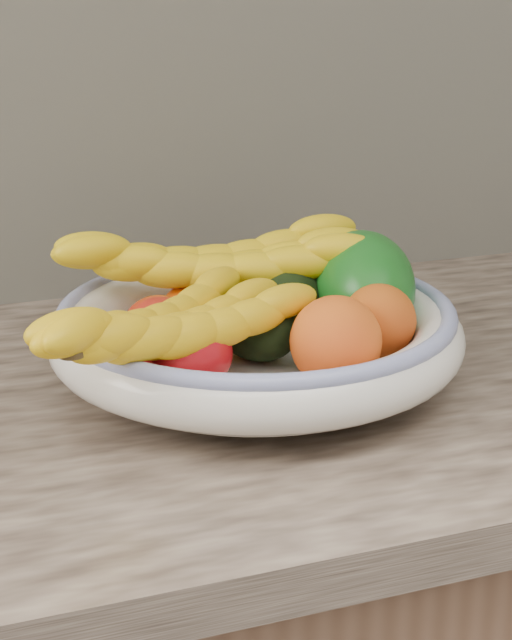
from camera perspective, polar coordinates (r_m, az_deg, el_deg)
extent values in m
cube|color=tan|center=(0.97, -0.40, -4.11)|extent=(2.44, 0.66, 0.04)
cube|color=beige|center=(1.19, -5.44, 13.62)|extent=(2.40, 0.02, 0.50)
cylinder|color=white|center=(0.94, 0.00, -3.00)|extent=(0.13, 0.13, 0.02)
cylinder|color=white|center=(0.94, 0.00, -2.20)|extent=(0.32, 0.32, 0.01)
torus|color=white|center=(0.93, 0.00, -0.70)|extent=(0.39, 0.39, 0.05)
torus|color=#38479F|center=(0.92, 0.00, 0.59)|extent=(0.37, 0.37, 0.02)
ellipsoid|color=#F05205|center=(0.98, -4.09, 0.82)|extent=(0.06, 0.06, 0.04)
ellipsoid|color=orange|center=(1.04, -0.29, 1.93)|extent=(0.06, 0.06, 0.05)
ellipsoid|color=#FF6505|center=(0.97, -1.44, 0.55)|extent=(0.07, 0.07, 0.05)
ellipsoid|color=#B01F11|center=(0.90, -5.69, -0.47)|extent=(0.09, 0.09, 0.06)
ellipsoid|color=#B30E17|center=(0.84, -4.02, -1.93)|extent=(0.09, 0.09, 0.07)
ellipsoid|color=black|center=(0.90, -0.07, -0.18)|extent=(0.10, 0.12, 0.07)
ellipsoid|color=black|center=(0.98, 1.82, 1.36)|extent=(0.10, 0.12, 0.07)
ellipsoid|color=#0F5513|center=(0.98, 6.16, 1.96)|extent=(0.16, 0.18, 0.13)
ellipsoid|color=orange|center=(0.85, 4.66, -1.25)|extent=(0.10, 0.10, 0.08)
ellipsoid|color=orange|center=(0.90, 7.16, -0.05)|extent=(0.07, 0.07, 0.07)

